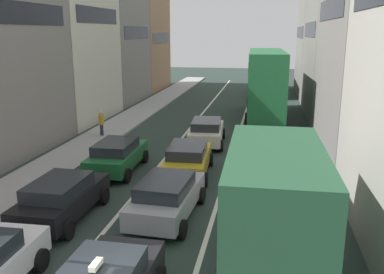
% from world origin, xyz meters
% --- Properties ---
extents(sidewalk_left, '(2.60, 64.00, 0.14)m').
position_xyz_m(sidewalk_left, '(-6.70, 20.00, 0.07)').
color(sidewalk_left, '#A1A1A1').
rests_on(sidewalk_left, ground).
extents(lane_stripe_left, '(0.16, 60.00, 0.01)m').
position_xyz_m(lane_stripe_left, '(-1.70, 20.00, 0.01)').
color(lane_stripe_left, silver).
rests_on(lane_stripe_left, ground).
extents(lane_stripe_right, '(0.16, 60.00, 0.01)m').
position_xyz_m(lane_stripe_right, '(1.70, 20.00, 0.01)').
color(lane_stripe_right, silver).
rests_on(lane_stripe_right, ground).
extents(building_row_left, '(7.20, 43.90, 13.97)m').
position_xyz_m(building_row_left, '(-12.00, 21.69, 6.18)').
color(building_row_left, '#9E7556').
rests_on(building_row_left, ground).
extents(building_row_right, '(7.20, 43.90, 14.25)m').
position_xyz_m(building_row_right, '(9.90, 21.05, 6.60)').
color(building_row_right, gray).
rests_on(building_row_right, ground).
extents(removalist_box_truck, '(2.82, 7.75, 3.58)m').
position_xyz_m(removalist_box_truck, '(3.70, 4.25, 1.97)').
color(removalist_box_truck, '#B7B29E').
rests_on(removalist_box_truck, ground).
extents(sedan_centre_lane_second, '(2.26, 4.39, 1.49)m').
position_xyz_m(sedan_centre_lane_second, '(0.09, 6.57, 0.80)').
color(sedan_centre_lane_second, gray).
rests_on(sedan_centre_lane_second, ground).
extents(wagon_left_lane_second, '(2.11, 4.32, 1.49)m').
position_xyz_m(wagon_left_lane_second, '(-3.52, 5.81, 0.80)').
color(wagon_left_lane_second, black).
rests_on(wagon_left_lane_second, ground).
extents(hatchback_centre_lane_third, '(2.25, 4.39, 1.49)m').
position_xyz_m(hatchback_centre_lane_third, '(-0.04, 11.13, 0.80)').
color(hatchback_centre_lane_third, '#B29319').
rests_on(hatchback_centre_lane_third, ground).
extents(sedan_left_lane_third, '(2.12, 4.33, 1.49)m').
position_xyz_m(sedan_left_lane_third, '(-3.42, 11.10, 0.80)').
color(sedan_left_lane_third, '#19592D').
rests_on(sedan_left_lane_third, ground).
extents(coupe_centre_lane_fourth, '(2.30, 4.41, 1.49)m').
position_xyz_m(coupe_centre_lane_fourth, '(0.01, 16.65, 0.80)').
color(coupe_centre_lane_fourth, beige).
rests_on(coupe_centre_lane_fourth, ground).
extents(sedan_right_lane_behind_truck, '(2.15, 4.35, 1.49)m').
position_xyz_m(sedan_right_lane_behind_truck, '(3.53, 11.43, 0.80)').
color(sedan_right_lane_behind_truck, '#194C8C').
rests_on(sedan_right_lane_behind_truck, ground).
extents(bus_mid_queue_primary, '(3.07, 10.58, 5.06)m').
position_xyz_m(bus_mid_queue_primary, '(3.24, 24.97, 2.83)').
color(bus_mid_queue_primary, '#1E6033').
rests_on(bus_mid_queue_primary, ground).
extents(bus_far_queue_secondary, '(2.87, 10.52, 2.90)m').
position_xyz_m(bus_far_queue_secondary, '(3.42, 39.11, 1.76)').
color(bus_far_queue_secondary, '#1E6033').
rests_on(bus_far_queue_secondary, ground).
extents(pedestrian_near_kerb, '(0.38, 0.44, 1.66)m').
position_xyz_m(pedestrian_near_kerb, '(-6.67, 17.17, 0.95)').
color(pedestrian_near_kerb, '#262D47').
rests_on(pedestrian_near_kerb, ground).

